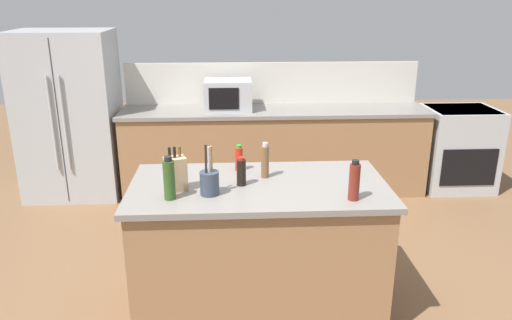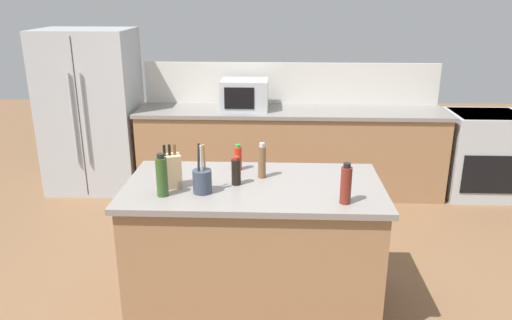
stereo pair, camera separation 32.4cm
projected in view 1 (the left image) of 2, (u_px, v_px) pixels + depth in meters
name	position (u px, v px, depth m)	size (l,w,h in m)	color
ground_plane	(259.00, 305.00, 3.60)	(14.00, 14.00, 0.00)	brown
back_counter_run	(274.00, 150.00, 5.54)	(3.33, 0.66, 0.94)	#936B47
wall_backsplash	(272.00, 83.00, 5.62)	(3.29, 0.03, 0.46)	beige
kitchen_island	(259.00, 247.00, 3.45)	(1.70, 0.89, 0.94)	#936B47
refrigerator	(70.00, 115.00, 5.35)	(0.99, 0.75, 1.78)	#ADB2B7
range_oven	(457.00, 148.00, 5.65)	(0.76, 0.65, 0.92)	#ADB2B7
microwave	(228.00, 95.00, 5.31)	(0.50, 0.39, 0.32)	#ADB2B7
knife_block	(176.00, 173.00, 3.16)	(0.16, 0.14, 0.29)	tan
utensil_crock	(209.00, 182.00, 3.11)	(0.12, 0.12, 0.32)	#333D4C
olive_oil_bottle	(169.00, 179.00, 3.02)	(0.07, 0.07, 0.27)	#2D4C1E
pepper_grinder	(265.00, 161.00, 3.38)	(0.05, 0.05, 0.25)	brown
soy_sauce_bottle	(241.00, 172.00, 3.25)	(0.06, 0.06, 0.19)	black
vinegar_bottle	(354.00, 181.00, 3.02)	(0.07, 0.07, 0.25)	maroon
hot_sauce_bottle	(239.00, 158.00, 3.52)	(0.06, 0.06, 0.19)	red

